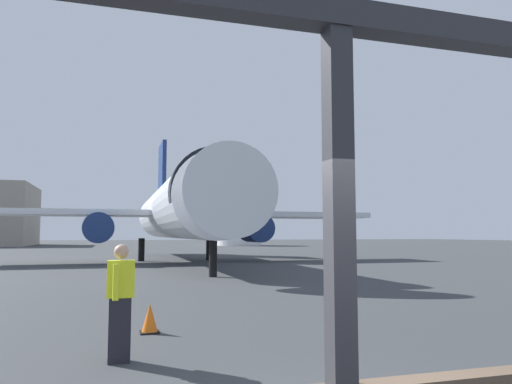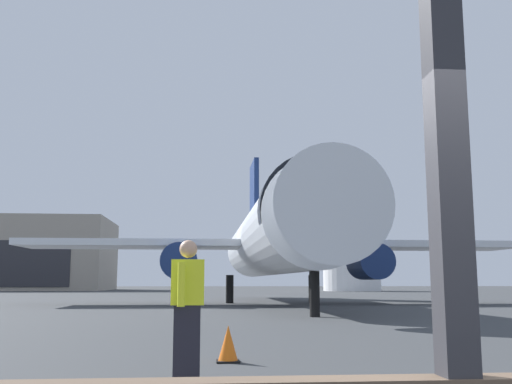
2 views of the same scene
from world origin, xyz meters
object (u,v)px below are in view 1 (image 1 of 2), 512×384
(airplane, at_px, (180,209))
(ground_crew_worker, at_px, (120,301))
(traffic_cone, at_px, (150,319))
(fuel_storage_tank, at_px, (239,228))

(airplane, bearing_deg, ground_crew_worker, -99.26)
(traffic_cone, height_order, fuel_storage_tank, fuel_storage_tank)
(traffic_cone, bearing_deg, ground_crew_worker, -105.91)
(ground_crew_worker, distance_m, traffic_cone, 2.23)
(fuel_storage_tank, bearing_deg, traffic_cone, -105.71)
(traffic_cone, relative_size, fuel_storage_tank, 0.07)
(ground_crew_worker, bearing_deg, traffic_cone, 74.09)
(fuel_storage_tank, bearing_deg, airplane, -109.22)
(airplane, height_order, fuel_storage_tank, airplane)
(ground_crew_worker, bearing_deg, airplane, 80.74)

